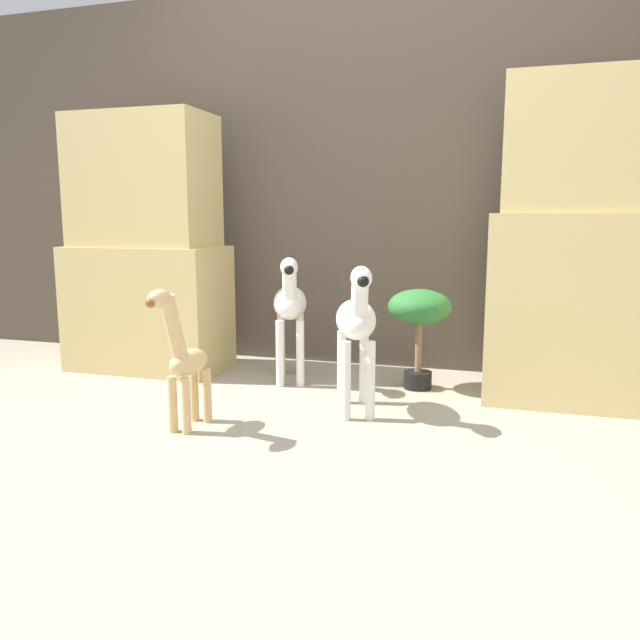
{
  "coord_description": "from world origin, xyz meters",
  "views": [
    {
      "loc": [
        0.82,
        -2.15,
        0.87
      ],
      "look_at": [
        -0.05,
        0.75,
        0.38
      ],
      "focal_mm": 35.0,
      "sensor_mm": 36.0,
      "label": 1
    }
  ],
  "objects_px": {
    "zebra_left": "(290,306)",
    "giraffe_figurine": "(183,358)",
    "potted_palm_front": "(419,314)",
    "zebra_right": "(356,323)"
  },
  "relations": [
    {
      "from": "zebra_left",
      "to": "giraffe_figurine",
      "type": "bearing_deg",
      "value": -100.36
    },
    {
      "from": "giraffe_figurine",
      "to": "potted_palm_front",
      "type": "xyz_separation_m",
      "value": [
        0.84,
        0.93,
        0.08
      ]
    },
    {
      "from": "zebra_right",
      "to": "giraffe_figurine",
      "type": "distance_m",
      "value": 0.77
    },
    {
      "from": "potted_palm_front",
      "to": "zebra_left",
      "type": "bearing_deg",
      "value": -174.89
    },
    {
      "from": "zebra_left",
      "to": "potted_palm_front",
      "type": "relative_size",
      "value": 1.31
    },
    {
      "from": "zebra_left",
      "to": "giraffe_figurine",
      "type": "distance_m",
      "value": 0.89
    },
    {
      "from": "zebra_left",
      "to": "giraffe_figurine",
      "type": "height_order",
      "value": "zebra_left"
    },
    {
      "from": "zebra_right",
      "to": "zebra_left",
      "type": "xyz_separation_m",
      "value": [
        -0.47,
        0.43,
        0.0
      ]
    },
    {
      "from": "potted_palm_front",
      "to": "zebra_right",
      "type": "bearing_deg",
      "value": -113.07
    },
    {
      "from": "giraffe_figurine",
      "to": "potted_palm_front",
      "type": "relative_size",
      "value": 1.17
    }
  ]
}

